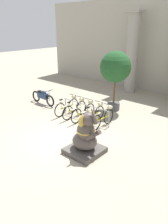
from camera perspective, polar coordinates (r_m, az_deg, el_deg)
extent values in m
plane|color=#9E937F|center=(9.00, -4.29, -6.81)|extent=(60.00, 60.00, 0.00)
cube|color=#A39E8E|center=(15.23, 20.08, 15.64)|extent=(20.00, 0.20, 6.00)
cylinder|color=gray|center=(15.09, 12.45, 14.45)|extent=(0.77, 0.77, 5.00)
cube|color=gray|center=(15.01, 13.32, 24.24)|extent=(0.96, 0.96, 0.16)
cylinder|color=gray|center=(11.49, -4.82, 1.72)|extent=(0.05, 0.05, 0.75)
cylinder|color=gray|center=(9.80, 6.54, -1.99)|extent=(0.05, 0.05, 0.75)
cylinder|color=gray|center=(10.45, 0.41, 1.93)|extent=(2.88, 0.04, 0.04)
torus|color=black|center=(11.53, -2.83, 1.79)|extent=(0.05, 0.73, 0.73)
torus|color=black|center=(10.92, -6.30, 0.51)|extent=(0.05, 0.73, 0.73)
cube|color=yellow|center=(11.20, -4.53, 1.41)|extent=(0.04, 0.85, 0.04)
cube|color=silver|center=(10.79, -6.39, 2.38)|extent=(0.06, 0.61, 0.03)
cylinder|color=yellow|center=(10.89, -5.97, 1.88)|extent=(0.03, 0.03, 0.50)
cube|color=black|center=(10.80, -6.03, 3.23)|extent=(0.08, 0.18, 0.04)
cylinder|color=yellow|center=(11.41, -2.99, 3.13)|extent=(0.03, 0.03, 0.59)
cylinder|color=black|center=(11.32, -3.02, 4.55)|extent=(0.48, 0.03, 0.03)
cube|color=silver|center=(11.43, -2.66, 3.99)|extent=(0.20, 0.16, 0.14)
torus|color=black|center=(11.15, -0.79, 1.11)|extent=(0.05, 0.73, 0.73)
torus|color=black|center=(10.52, -4.27, -0.27)|extent=(0.05, 0.73, 0.73)
cube|color=yellow|center=(10.81, -2.48, 0.69)|extent=(0.04, 0.85, 0.04)
cube|color=silver|center=(10.38, -4.33, 1.67)|extent=(0.06, 0.61, 0.03)
cylinder|color=yellow|center=(10.49, -3.92, 1.16)|extent=(0.03, 0.03, 0.50)
cube|color=black|center=(10.40, -3.96, 2.56)|extent=(0.08, 0.18, 0.04)
cylinder|color=yellow|center=(11.02, -0.93, 2.49)|extent=(0.03, 0.03, 0.59)
cylinder|color=black|center=(10.93, -0.94, 3.95)|extent=(0.48, 0.03, 0.03)
cube|color=silver|center=(11.04, -0.59, 3.37)|extent=(0.20, 0.16, 0.14)
torus|color=black|center=(10.80, 1.47, 0.40)|extent=(0.05, 0.73, 0.73)
torus|color=black|center=(10.15, -2.00, -1.06)|extent=(0.05, 0.73, 0.73)
cube|color=yellow|center=(10.45, -0.21, -0.05)|extent=(0.04, 0.85, 0.04)
cube|color=silver|center=(10.01, -2.02, 0.93)|extent=(0.06, 0.61, 0.03)
cylinder|color=yellow|center=(10.12, -1.62, 0.41)|extent=(0.03, 0.03, 0.50)
cube|color=black|center=(10.02, -1.64, 1.86)|extent=(0.08, 0.18, 0.04)
cylinder|color=yellow|center=(10.67, 1.35, 1.82)|extent=(0.03, 0.03, 0.59)
cylinder|color=black|center=(10.57, 1.36, 3.32)|extent=(0.48, 0.03, 0.03)
cube|color=silver|center=(10.69, 1.70, 2.74)|extent=(0.20, 0.16, 0.14)
torus|color=black|center=(10.50, 4.00, -0.29)|extent=(0.05, 0.73, 0.73)
torus|color=black|center=(9.82, 0.59, -1.85)|extent=(0.05, 0.73, 0.73)
cube|color=yellow|center=(10.14, 2.36, -0.78)|extent=(0.04, 0.85, 0.04)
cube|color=silver|center=(9.68, 0.60, 0.20)|extent=(0.06, 0.61, 0.03)
cylinder|color=yellow|center=(9.80, 0.98, -0.33)|extent=(0.03, 0.03, 0.50)
cube|color=black|center=(9.70, 0.99, 1.16)|extent=(0.08, 0.18, 0.04)
cylinder|color=yellow|center=(10.37, 3.90, 1.16)|extent=(0.03, 0.03, 0.59)
cylinder|color=black|center=(10.27, 3.94, 2.70)|extent=(0.48, 0.03, 0.03)
cube|color=silver|center=(10.39, 4.26, 2.11)|extent=(0.20, 0.16, 0.14)
torus|color=black|center=(10.17, 6.43, -1.14)|extent=(0.05, 0.73, 0.73)
torus|color=black|center=(9.47, 3.08, -2.82)|extent=(0.05, 0.73, 0.73)
cube|color=yellow|center=(9.80, 4.83, -1.68)|extent=(0.04, 0.85, 0.04)
cube|color=silver|center=(9.32, 3.13, -0.71)|extent=(0.06, 0.61, 0.03)
cylinder|color=yellow|center=(9.44, 3.49, -1.24)|extent=(0.03, 0.03, 0.50)
cube|color=black|center=(9.34, 3.53, 0.29)|extent=(0.08, 0.18, 0.04)
cylinder|color=yellow|center=(10.03, 6.37, 0.35)|extent=(0.03, 0.03, 0.59)
cylinder|color=black|center=(9.93, 6.44, 1.94)|extent=(0.48, 0.03, 0.03)
cube|color=silver|center=(10.05, 6.74, 1.33)|extent=(0.20, 0.16, 0.14)
cube|color=#4C4742|center=(7.99, 0.18, -9.97)|extent=(1.20, 1.20, 0.19)
ellipsoid|color=#4C423D|center=(7.79, 0.18, -7.50)|extent=(0.93, 0.82, 0.60)
ellipsoid|color=#4C423D|center=(7.57, 0.50, -4.93)|extent=(0.66, 0.60, 0.76)
sphere|color=#4C423D|center=(7.31, 1.15, -1.94)|extent=(0.49, 0.49, 0.49)
ellipsoid|color=gold|center=(7.52, 1.99, -1.24)|extent=(0.08, 0.35, 0.42)
ellipsoid|color=gold|center=(7.18, -0.52, -2.39)|extent=(0.08, 0.35, 0.42)
cone|color=#4C423D|center=(7.10, 2.51, -0.85)|extent=(0.42, 0.17, 0.62)
cylinder|color=#4C423D|center=(7.53, 2.91, -5.82)|extent=(0.49, 0.16, 0.43)
cylinder|color=#4C423D|center=(7.34, 1.57, -6.56)|extent=(0.49, 0.16, 0.43)
torus|color=gold|center=(7.57, 0.50, -4.93)|extent=(0.68, 0.68, 0.05)
torus|color=black|center=(12.43, -8.83, 2.90)|extent=(0.66, 0.09, 0.66)
torus|color=black|center=(13.41, -12.40, 4.05)|extent=(0.66, 0.09, 0.66)
cube|color=navy|center=(12.86, -10.73, 4.26)|extent=(0.78, 0.22, 0.32)
ellipsoid|color=navy|center=(12.73, -10.52, 5.03)|extent=(0.40, 0.20, 0.20)
cube|color=black|center=(12.94, -11.29, 5.25)|extent=(0.36, 0.18, 0.08)
cylinder|color=#99999E|center=(12.38, -9.05, 4.17)|extent=(0.04, 0.04, 0.56)
cylinder|color=black|center=(12.30, -9.13, 5.51)|extent=(0.03, 0.55, 0.03)
cylinder|color=#4C4C4C|center=(11.96, 7.69, 1.54)|extent=(0.66, 0.66, 0.40)
cylinder|color=brown|center=(11.70, 7.90, 5.40)|extent=(0.10, 0.10, 1.28)
sphere|color=#1E4C23|center=(11.41, 8.23, 11.57)|extent=(1.59, 1.59, 1.59)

